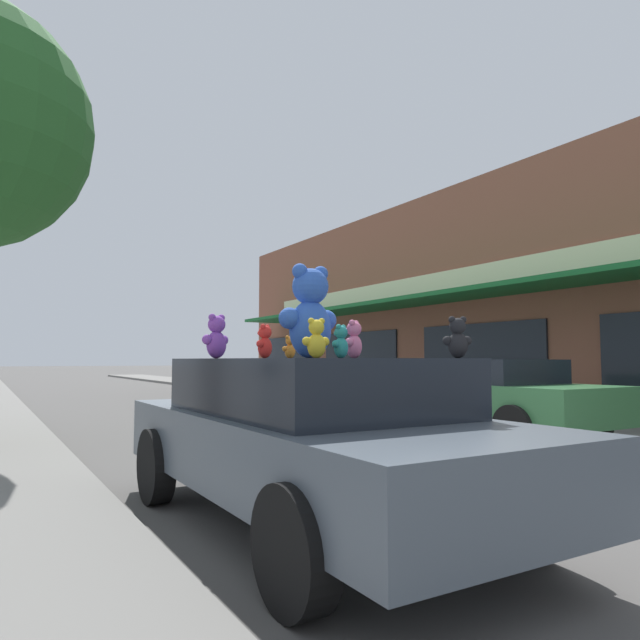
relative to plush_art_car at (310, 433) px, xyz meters
The scene contains 13 objects.
ground_plane 2.95m from the plush_art_car, 15.79° to the left, with size 260.00×260.00×0.00m, color #514F4C.
storefront_row 16.55m from the plush_art_car, 25.91° to the left, with size 12.18×29.42×6.60m.
plush_art_car is the anchor object (origin of this frame).
teddy_bear_giant 1.01m from the plush_art_car, 120.17° to the right, with size 0.60×0.38×0.80m.
teddy_bear_purple 1.16m from the plush_art_car, 143.40° to the left, with size 0.29×0.22×0.39m.
teddy_bear_orange 0.95m from the plush_art_car, 78.74° to the left, with size 0.16×0.10×0.22m.
teddy_bear_teal 0.89m from the plush_art_car, 88.19° to the right, with size 0.20×0.16×0.27m.
teddy_bear_pink 0.87m from the plush_art_car, 45.67° to the right, with size 0.23×0.20×0.32m.
teddy_bear_yellow 1.03m from the plush_art_car, 115.74° to the right, with size 0.22×0.14×0.30m.
teddy_bear_red 1.06m from the plush_art_car, 145.89° to the right, with size 0.18×0.16×0.25m.
teddy_bear_black 1.49m from the plush_art_car, 58.34° to the right, with size 0.24×0.17×0.32m.
parked_car_far_center 6.23m from the plush_art_car, 29.84° to the left, with size 2.06×4.59×1.39m.
parked_car_far_right 11.68m from the plush_art_car, 62.43° to the left, with size 2.07×4.74×1.35m.
Camera 1 is at (-5.15, -4.99, 1.39)m, focal length 32.00 mm.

